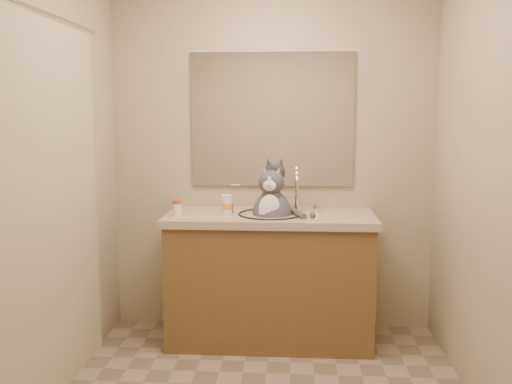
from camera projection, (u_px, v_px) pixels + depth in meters
The scene contains 8 objects.
room at pixel (262, 177), 2.67m from camera, with size 2.22×2.52×2.42m.
vanity at pixel (270, 275), 3.73m from camera, with size 1.34×0.59×1.12m.
mirror at pixel (272, 120), 3.86m from camera, with size 1.10×0.02×0.90m, color white.
shower_curtain at pixel (55, 206), 2.86m from camera, with size 0.02×1.30×1.93m.
cat at pixel (272, 213), 3.66m from camera, with size 0.37×0.34×0.52m.
pill_bottle_redcap at pixel (177, 208), 3.62m from camera, with size 0.07×0.07×0.10m.
pill_bottle_orange at pixel (227, 205), 3.68m from camera, with size 0.08×0.08×0.12m.
grey_canister at pixel (230, 208), 3.69m from camera, with size 0.05×0.05×0.06m.
Camera 1 is at (0.15, -2.65, 1.50)m, focal length 40.00 mm.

